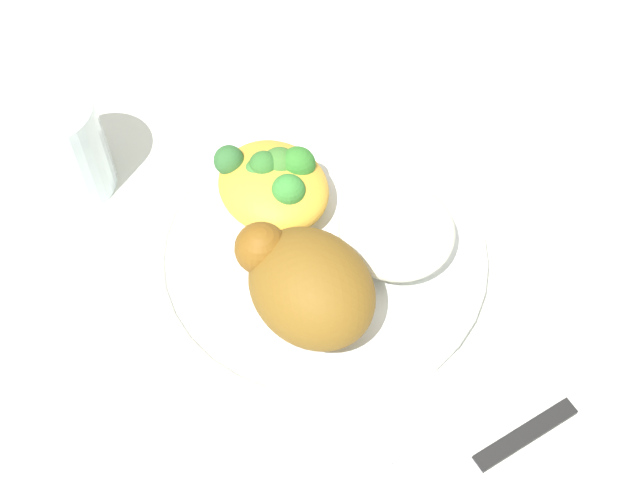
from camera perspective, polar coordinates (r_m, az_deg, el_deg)
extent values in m
plane|color=silver|center=(0.65, 0.00, -1.42)|extent=(2.00, 2.00, 0.00)
cylinder|color=white|center=(0.64, 0.00, -1.08)|extent=(0.25, 0.25, 0.01)
torus|color=white|center=(0.64, 0.00, -0.75)|extent=(0.25, 0.25, 0.01)
ellipsoid|color=brown|center=(0.58, -0.57, -3.22)|extent=(0.10, 0.08, 0.07)
sphere|color=brown|center=(0.58, -4.03, -0.47)|extent=(0.04, 0.04, 0.04)
ellipsoid|color=white|center=(0.62, 5.14, 0.63)|extent=(0.09, 0.08, 0.04)
ellipsoid|color=gold|center=(0.64, -3.14, 3.58)|extent=(0.09, 0.08, 0.04)
sphere|color=#3B7C32|center=(0.64, -4.17, 4.40)|extent=(0.02, 0.02, 0.02)
sphere|color=#408436|center=(0.63, -3.71, 3.17)|extent=(0.02, 0.02, 0.02)
sphere|color=#316831|center=(0.65, -6.09, 5.30)|extent=(0.02, 0.02, 0.02)
sphere|color=#338C2B|center=(0.64, -2.55, 4.20)|extent=(0.03, 0.03, 0.03)
sphere|color=#3A8936|center=(0.63, -1.90, 3.44)|extent=(0.03, 0.03, 0.03)
sphere|color=#347E2C|center=(0.64, -1.50, 5.06)|extent=(0.03, 0.03, 0.03)
sphere|color=#417C31|center=(0.64, -2.71, 4.92)|extent=(0.03, 0.03, 0.03)
sphere|color=#34732E|center=(0.64, -3.72, 4.98)|extent=(0.02, 0.02, 0.02)
cube|color=silver|center=(0.59, 8.95, -11.67)|extent=(0.02, 0.11, 0.01)
cube|color=silver|center=(0.58, 3.15, -15.16)|extent=(0.03, 0.04, 0.00)
cube|color=black|center=(0.60, 13.59, -12.42)|extent=(0.02, 0.08, 0.01)
cylinder|color=silver|center=(0.69, -17.03, 5.90)|extent=(0.07, 0.07, 0.09)
cube|color=white|center=(0.78, -1.61, 11.54)|extent=(0.11, 0.15, 0.00)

